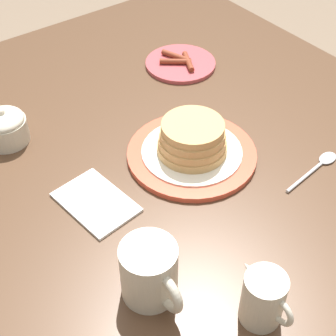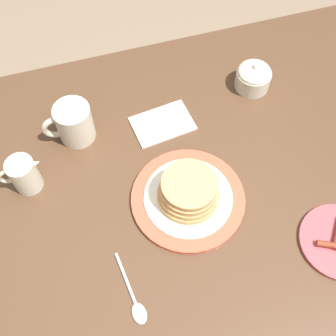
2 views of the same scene
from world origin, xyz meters
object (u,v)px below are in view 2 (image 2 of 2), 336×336
Objects in this scene: pancake_plate at (188,194)px; creamer_pitcher at (24,174)px; sugar_bowl at (253,77)px; spoon at (134,301)px; coffee_mug at (73,123)px; napkin at (162,124)px.

creamer_pitcher is at bearing -22.96° from pancake_plate.
pancake_plate reaches higher than sugar_bowl.
pancake_plate is at bearing -133.21° from spoon.
coffee_mug is 0.45m from spoon.
coffee_mug reaches higher than spoon.
spoon is at bearing 94.76° from coffee_mug.
pancake_plate reaches higher than spoon.
pancake_plate is 0.39m from sugar_bowl.
sugar_bowl is 0.28m from napkin.
napkin is (0.27, 0.05, -0.03)m from sugar_bowl.
napkin is at bearing 11.40° from sugar_bowl.
spoon reaches higher than napkin.
creamer_pitcher is 0.64m from sugar_bowl.
sugar_bowl is 0.57× the size of napkin.
creamer_pitcher reaches higher than pancake_plate.
sugar_bowl is 0.65m from spoon.
pancake_plate is 2.11× the size of coffee_mug.
napkin is at bearing 172.27° from coffee_mug.
pancake_plate is at bearing 157.04° from creamer_pitcher.
spoon is at bearing 46.79° from pancake_plate.
pancake_plate is 0.26m from spoon.
pancake_plate is 0.38m from creamer_pitcher.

